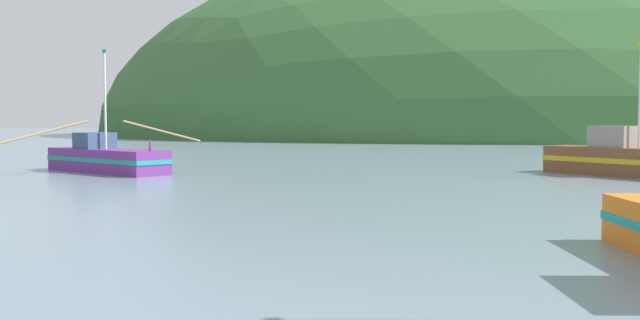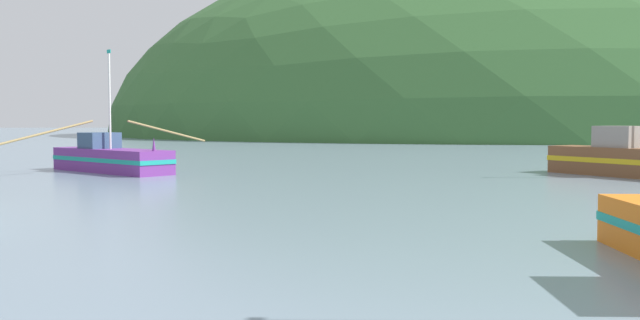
{
  "view_description": "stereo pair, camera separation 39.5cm",
  "coord_description": "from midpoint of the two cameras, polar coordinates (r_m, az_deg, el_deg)",
  "views": [
    {
      "loc": [
        -3.7,
        2.14,
        2.87
      ],
      "look_at": [
        0.69,
        27.36,
        1.4
      ],
      "focal_mm": 38.51,
      "sensor_mm": 36.0,
      "label": 1
    },
    {
      "loc": [
        -3.31,
        2.07,
        2.87
      ],
      "look_at": [
        0.69,
        27.36,
        1.4
      ],
      "focal_mm": 38.51,
      "sensor_mm": 36.0,
      "label": 2
    }
  ],
  "objects": [
    {
      "name": "fishing_boat_purple",
      "position": [
        40.15,
        -17.65,
        0.13
      ],
      "size": [
        10.35,
        8.45,
        6.82
      ],
      "rotation": [
        0.0,
        0.0,
        5.39
      ],
      "color": "#6B2D84",
      "rests_on": "ground"
    },
    {
      "name": "fishing_boat_brown",
      "position": [
        38.45,
        24.12,
        0.05
      ],
      "size": [
        5.65,
        9.65,
        6.81
      ],
      "rotation": [
        0.0,
        0.0,
        5.11
      ],
      "color": "brown",
      "rests_on": "ground"
    },
    {
      "name": "hill_mid_right",
      "position": [
        161.74,
        16.8,
        2.13
      ],
      "size": [
        185.72,
        148.58,
        82.63
      ],
      "primitive_type": "ellipsoid",
      "color": "#386633",
      "rests_on": "ground"
    }
  ]
}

